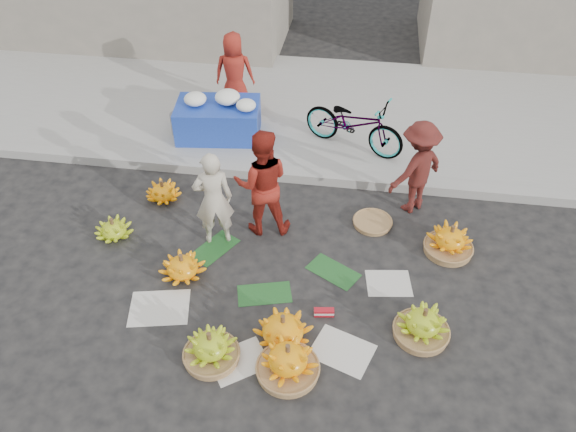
# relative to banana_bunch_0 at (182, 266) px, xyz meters

# --- Properties ---
(ground) EXTENTS (80.00, 80.00, 0.00)m
(ground) POSITION_rel_banana_bunch_0_xyz_m (1.17, 0.03, -0.15)
(ground) COLOR black
(ground) RESTS_ON ground
(curb) EXTENTS (40.00, 0.25, 0.15)m
(curb) POSITION_rel_banana_bunch_0_xyz_m (1.17, 2.23, -0.07)
(curb) COLOR gray
(curb) RESTS_ON ground
(sidewalk) EXTENTS (40.00, 4.00, 0.12)m
(sidewalk) POSITION_rel_banana_bunch_0_xyz_m (1.17, 4.33, -0.09)
(sidewalk) COLOR gray
(sidewalk) RESTS_ON ground
(newspaper_scatter) EXTENTS (3.20, 1.80, 0.00)m
(newspaper_scatter) POSITION_rel_banana_bunch_0_xyz_m (1.17, -0.77, -0.15)
(newspaper_scatter) COLOR silver
(newspaper_scatter) RESTS_ON ground
(banana_leaves) EXTENTS (2.00, 1.00, 0.00)m
(banana_leaves) POSITION_rel_banana_bunch_0_xyz_m (1.07, 0.23, -0.15)
(banana_leaves) COLOR #184A1E
(banana_leaves) RESTS_ON ground
(banana_bunch_0) EXTENTS (0.57, 0.57, 0.34)m
(banana_bunch_0) POSITION_rel_banana_bunch_0_xyz_m (0.00, 0.00, 0.00)
(banana_bunch_0) COLOR #FFA20C
(banana_bunch_0) RESTS_ON ground
(banana_bunch_1) EXTENTS (0.60, 0.60, 0.42)m
(banana_bunch_1) POSITION_rel_banana_bunch_0_xyz_m (0.67, -1.17, 0.03)
(banana_bunch_1) COLOR olive
(banana_bunch_1) RESTS_ON ground
(banana_bunch_2) EXTENTS (0.66, 0.66, 0.46)m
(banana_bunch_2) POSITION_rel_banana_bunch_0_xyz_m (1.51, -1.23, 0.05)
(banana_bunch_2) COLOR olive
(banana_bunch_2) RESTS_ON ground
(banana_bunch_3) EXTENTS (0.84, 0.84, 0.40)m
(banana_bunch_3) POSITION_rel_banana_bunch_0_xyz_m (1.40, -0.81, 0.03)
(banana_bunch_3) COLOR #FFA20C
(banana_bunch_3) RESTS_ON ground
(banana_bunch_4) EXTENTS (0.64, 0.64, 0.43)m
(banana_bunch_4) POSITION_rel_banana_bunch_0_xyz_m (2.93, -0.52, 0.03)
(banana_bunch_4) COLOR olive
(banana_bunch_4) RESTS_ON ground
(banana_bunch_5) EXTENTS (0.62, 0.62, 0.44)m
(banana_bunch_5) POSITION_rel_banana_bunch_0_xyz_m (3.33, 0.93, 0.04)
(banana_bunch_5) COLOR olive
(banana_bunch_5) RESTS_ON ground
(banana_bunch_6) EXTENTS (0.61, 0.61, 0.30)m
(banana_bunch_6) POSITION_rel_banana_bunch_0_xyz_m (-1.13, 0.57, -0.02)
(banana_bunch_6) COLOR #87AC18
(banana_bunch_6) RESTS_ON ground
(banana_bunch_7) EXTENTS (0.56, 0.56, 0.32)m
(banana_bunch_7) POSITION_rel_banana_bunch_0_xyz_m (-0.72, 1.45, -0.01)
(banana_bunch_7) COLOR #FFA20C
(banana_bunch_7) RESTS_ON ground
(basket_spare) EXTENTS (0.67, 0.67, 0.06)m
(basket_spare) POSITION_rel_banana_bunch_0_xyz_m (2.33, 1.33, -0.12)
(basket_spare) COLOR olive
(basket_spare) RESTS_ON ground
(incense_stack) EXTENTS (0.24, 0.11, 0.10)m
(incense_stack) POSITION_rel_banana_bunch_0_xyz_m (1.82, -0.40, -0.10)
(incense_stack) COLOR #AD121E
(incense_stack) RESTS_ON ground
(vendor_cream) EXTENTS (0.59, 0.48, 1.38)m
(vendor_cream) POSITION_rel_banana_bunch_0_xyz_m (0.27, 0.71, 0.54)
(vendor_cream) COLOR beige
(vendor_cream) RESTS_ON ground
(vendor_red) EXTENTS (0.84, 0.71, 1.54)m
(vendor_red) POSITION_rel_banana_bunch_0_xyz_m (0.84, 1.04, 0.62)
(vendor_red) COLOR #9F2618
(vendor_red) RESTS_ON ground
(man_striped) EXTENTS (1.02, 0.99, 1.40)m
(man_striped) POSITION_rel_banana_bunch_0_xyz_m (2.86, 1.78, 0.55)
(man_striped) COLOR maroon
(man_striped) RESTS_ON ground
(flower_table) EXTENTS (1.43, 0.99, 0.78)m
(flower_table) POSITION_rel_banana_bunch_0_xyz_m (-0.27, 3.12, 0.29)
(flower_table) COLOR #1936A4
(flower_table) RESTS_ON sidewalk
(grey_bucket) EXTENTS (0.32, 0.32, 0.36)m
(grey_bucket) POSITION_rel_banana_bunch_0_xyz_m (-0.93, 3.08, 0.15)
(grey_bucket) COLOR slate
(grey_bucket) RESTS_ON sidewalk
(flower_vendor) EXTENTS (0.73, 0.52, 1.39)m
(flower_vendor) POSITION_rel_banana_bunch_0_xyz_m (-0.19, 4.02, 0.66)
(flower_vendor) COLOR #9F2618
(flower_vendor) RESTS_ON sidewalk
(bicycle) EXTENTS (1.21, 1.79, 0.89)m
(bicycle) POSITION_rel_banana_bunch_0_xyz_m (1.94, 3.06, 0.42)
(bicycle) COLOR gray
(bicycle) RESTS_ON sidewalk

